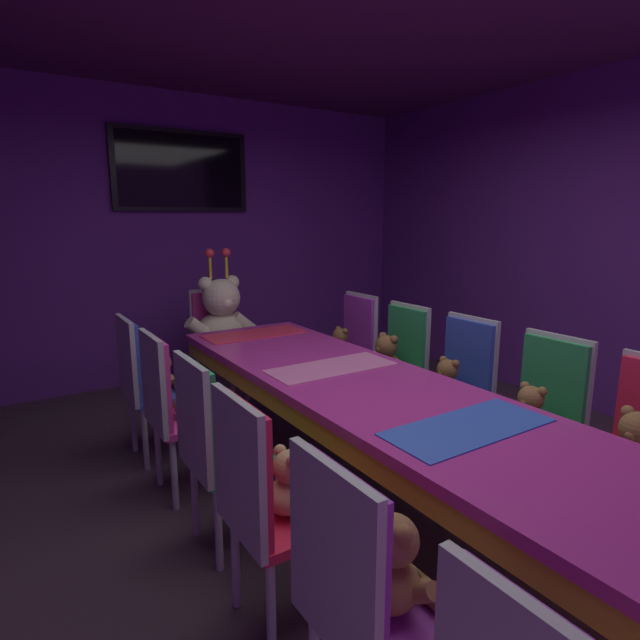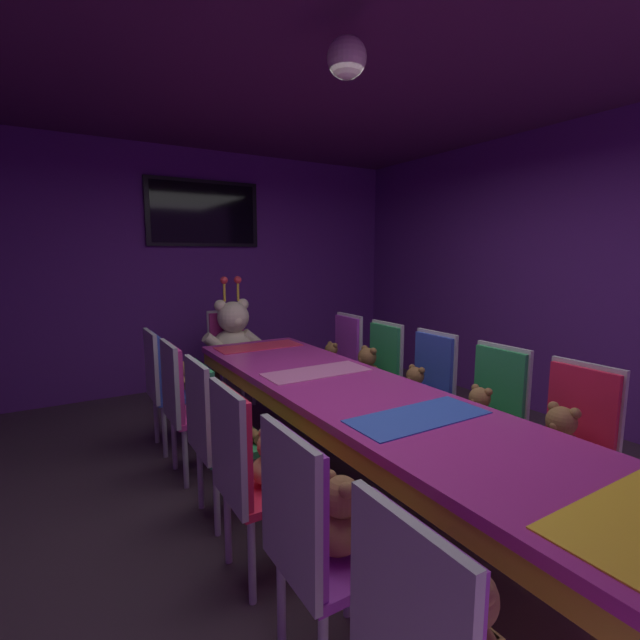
{
  "view_description": "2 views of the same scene",
  "coord_description": "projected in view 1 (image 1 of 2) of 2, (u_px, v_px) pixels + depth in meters",
  "views": [
    {
      "loc": [
        -1.63,
        -1.89,
        1.62
      ],
      "look_at": [
        0.11,
        0.82,
        0.97
      ],
      "focal_mm": 28.66,
      "sensor_mm": 36.0,
      "label": 1
    },
    {
      "loc": [
        -1.59,
        -2.17,
        1.59
      ],
      "look_at": [
        0.13,
        0.7,
        1.09
      ],
      "focal_mm": 25.11,
      "sensor_mm": 36.0,
      "label": 2
    }
  ],
  "objects": [
    {
      "name": "ground_plane",
      "position": [
        385.0,
        524.0,
        2.74
      ],
      "size": [
        7.9,
        7.9,
        0.0
      ],
      "primitive_type": "plane",
      "color": "#3F2D38"
    },
    {
      "name": "wall_back",
      "position": [
        182.0,
        239.0,
        5.1
      ],
      "size": [
        5.2,
        0.12,
        2.8
      ],
      "primitive_type": "cube",
      "color": "#59267F",
      "rests_on": "ground_plane"
    },
    {
      "name": "banquet_table",
      "position": [
        388.0,
        408.0,
        2.61
      ],
      "size": [
        0.9,
        3.67,
        0.75
      ],
      "color": "#B22D8C",
      "rests_on": "ground_plane"
    },
    {
      "name": "chair_left_1",
      "position": [
        355.0,
        584.0,
        1.45
      ],
      "size": [
        0.42,
        0.41,
        0.98
      ],
      "color": "purple",
      "rests_on": "ground_plane"
    },
    {
      "name": "teddy_left_1",
      "position": [
        394.0,
        567.0,
        1.53
      ],
      "size": [
        0.26,
        0.33,
        0.31
      ],
      "color": "olive",
      "rests_on": "chair_left_1"
    },
    {
      "name": "chair_left_2",
      "position": [
        258.0,
        491.0,
        1.94
      ],
      "size": [
        0.42,
        0.41,
        0.98
      ],
      "color": "red",
      "rests_on": "ground_plane"
    },
    {
      "name": "teddy_left_2",
      "position": [
        291.0,
        486.0,
        2.02
      ],
      "size": [
        0.22,
        0.29,
        0.27
      ],
      "color": "tan",
      "rests_on": "chair_left_2"
    },
    {
      "name": "chair_left_3",
      "position": [
        210.0,
        436.0,
        2.42
      ],
      "size": [
        0.42,
        0.41,
        0.98
      ],
      "color": "#268C4C",
      "rests_on": "ground_plane"
    },
    {
      "name": "teddy_left_3",
      "position": [
        238.0,
        431.0,
        2.5
      ],
      "size": [
        0.25,
        0.32,
        0.3
      ],
      "color": "brown",
      "rests_on": "chair_left_3"
    },
    {
      "name": "chair_left_4",
      "position": [
        168.0,
        399.0,
        2.92
      ],
      "size": [
        0.42,
        0.41,
        0.98
      ],
      "color": "#CC338C",
      "rests_on": "ground_plane"
    },
    {
      "name": "teddy_left_4",
      "position": [
        193.0,
        395.0,
        3.0
      ],
      "size": [
        0.25,
        0.32,
        0.31
      ],
      "color": "olive",
      "rests_on": "chair_left_4"
    },
    {
      "name": "chair_left_5",
      "position": [
        141.0,
        375.0,
        3.37
      ],
      "size": [
        0.42,
        0.41,
        0.98
      ],
      "color": "#2D47B2",
      "rests_on": "ground_plane"
    },
    {
      "name": "teddy_left_5",
      "position": [
        163.0,
        374.0,
        3.45
      ],
      "size": [
        0.22,
        0.29,
        0.27
      ],
      "color": "olive",
      "rests_on": "chair_left_5"
    },
    {
      "name": "teddy_right_1",
      "position": [
        635.0,
        449.0,
        2.29
      ],
      "size": [
        0.26,
        0.34,
        0.32
      ],
      "rotation": [
        0.0,
        0.0,
        3.14
      ],
      "color": "olive",
      "rests_on": "chair_right_1"
    },
    {
      "name": "chair_right_2",
      "position": [
        546.0,
        405.0,
        2.83
      ],
      "size": [
        0.42,
        0.41,
        0.98
      ],
      "rotation": [
        0.0,
        0.0,
        3.14
      ],
      "color": "#268C4C",
      "rests_on": "ground_plane"
    },
    {
      "name": "teddy_right_2",
      "position": [
        529.0,
        413.0,
        2.76
      ],
      "size": [
        0.23,
        0.29,
        0.28
      ],
      "rotation": [
        0.0,
        0.0,
        3.14
      ],
      "color": "olive",
      "rests_on": "chair_right_2"
    },
    {
      "name": "chair_right_3",
      "position": [
        462.0,
        376.0,
        3.34
      ],
      "size": [
        0.42,
        0.41,
        0.98
      ],
      "rotation": [
        0.0,
        0.0,
        3.14
      ],
      "color": "#2D47B2",
      "rests_on": "ground_plane"
    },
    {
      "name": "teddy_right_3",
      "position": [
        446.0,
        383.0,
        3.27
      ],
      "size": [
        0.23,
        0.29,
        0.28
      ],
      "rotation": [
        0.0,
        0.0,
        3.14
      ],
      "color": "brown",
      "rests_on": "chair_right_3"
    },
    {
      "name": "chair_right_4",
      "position": [
        401.0,
        357.0,
        3.8
      ],
      "size": [
        0.42,
        0.41,
        0.98
      ],
      "rotation": [
        0.0,
        0.0,
        3.14
      ],
      "color": "#268C4C",
      "rests_on": "ground_plane"
    },
    {
      "name": "teddy_right_4",
      "position": [
        385.0,
        359.0,
        3.72
      ],
      "size": [
        0.27,
        0.35,
        0.33
      ],
      "rotation": [
        0.0,
        0.0,
        3.14
      ],
      "color": "brown",
      "rests_on": "chair_right_4"
    },
    {
      "name": "chair_right_5",
      "position": [
        354.0,
        340.0,
        4.31
      ],
      "size": [
        0.42,
        0.41,
        0.98
      ],
      "rotation": [
        0.0,
        0.0,
        3.14
      ],
      "color": "purple",
      "rests_on": "ground_plane"
    },
    {
      "name": "teddy_right_5",
      "position": [
        340.0,
        345.0,
        4.24
      ],
      "size": [
        0.21,
        0.28,
        0.26
      ],
      "rotation": [
        0.0,
        0.0,
        3.14
      ],
      "color": "brown",
      "rests_on": "chair_right_5"
    },
    {
      "name": "throne_chair",
      "position": [
        216.0,
        332.0,
        4.59
      ],
      "size": [
        0.41,
        0.42,
        0.98
      ],
      "rotation": [
        0.0,
        0.0,
        -1.57
      ],
      "color": "#CC338C",
      "rests_on": "ground_plane"
    },
    {
      "name": "king_teddy_bear",
      "position": [
        222.0,
        319.0,
        4.42
      ],
      "size": [
        0.7,
        0.54,
        0.9
      ],
      "rotation": [
        0.0,
        0.0,
        -1.57
      ],
      "color": "beige",
      "rests_on": "throne_chair"
    },
    {
      "name": "wall_tv",
      "position": [
        182.0,
        171.0,
        4.9
      ],
      "size": [
        1.31,
        0.06,
        0.76
      ],
      "color": "black"
    }
  ]
}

